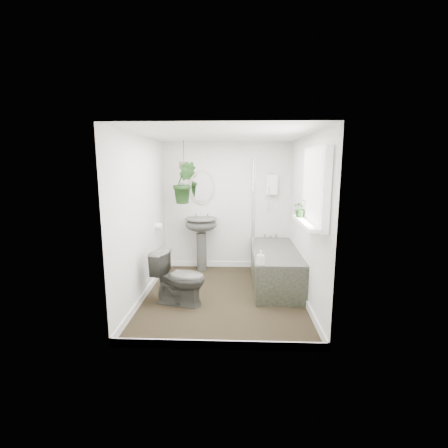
{
  "coord_description": "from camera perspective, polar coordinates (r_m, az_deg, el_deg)",
  "views": [
    {
      "loc": [
        0.19,
        -4.49,
        1.91
      ],
      "look_at": [
        0.0,
        0.15,
        1.05
      ],
      "focal_mm": 26.0,
      "sensor_mm": 36.0,
      "label": 1
    }
  ],
  "objects": [
    {
      "name": "oval_mirror",
      "position": [
        5.91,
        -3.91,
        6.5
      ],
      "size": [
        0.46,
        0.03,
        0.62
      ],
      "primitive_type": "ellipsoid",
      "color": "#B2AA9C",
      "rests_on": "wall_back"
    },
    {
      "name": "wall_sconce",
      "position": [
        5.96,
        -7.75,
        5.5
      ],
      "size": [
        0.04,
        0.04,
        0.22
      ],
      "primitive_type": "cylinder",
      "color": "black",
      "rests_on": "wall_back"
    },
    {
      "name": "bath_screen",
      "position": [
        5.52,
        5.25,
        3.9
      ],
      "size": [
        0.04,
        0.72,
        1.4
      ],
      "primitive_type": null,
      "color": "silver",
      "rests_on": "bathtub"
    },
    {
      "name": "ceiling",
      "position": [
        4.51,
        -0.08,
        15.59
      ],
      "size": [
        2.3,
        2.8,
        0.02
      ],
      "primitive_type": "cube",
      "color": "white",
      "rests_on": "ground"
    },
    {
      "name": "shower_box",
      "position": [
        5.87,
        8.37,
        6.88
      ],
      "size": [
        0.2,
        0.1,
        0.35
      ],
      "primitive_type": "cube",
      "color": "white",
      "rests_on": "wall_back"
    },
    {
      "name": "wall_left",
      "position": [
        4.75,
        -14.21,
        0.96
      ],
      "size": [
        0.02,
        2.8,
        2.3
      ],
      "primitive_type": "cube",
      "color": "white",
      "rests_on": "ground"
    },
    {
      "name": "bathtub",
      "position": [
        5.28,
        8.94,
        -7.5
      ],
      "size": [
        0.72,
        1.72,
        0.58
      ],
      "primitive_type": null,
      "color": "#40413C",
      "rests_on": "floor"
    },
    {
      "name": "hanging_pot",
      "position": [
        5.51,
        -7.06,
        10.23
      ],
      "size": [
        0.16,
        0.16,
        0.12
      ],
      "primitive_type": "cylinder",
      "color": "brown",
      "rests_on": "ceiling"
    },
    {
      "name": "toilet_roll_holder",
      "position": [
        5.44,
        -11.42,
        -0.41
      ],
      "size": [
        0.11,
        0.11,
        0.11
      ],
      "primitive_type": "cylinder",
      "rotation": [
        0.0,
        1.57,
        0.0
      ],
      "color": "white",
      "rests_on": "wall_left"
    },
    {
      "name": "toilet",
      "position": [
        4.56,
        -7.87,
        -9.33
      ],
      "size": [
        0.8,
        0.57,
        0.74
      ],
      "primitive_type": "imported",
      "rotation": [
        0.0,
        0.0,
        1.34
      ],
      "color": "#40413C",
      "rests_on": "floor"
    },
    {
      "name": "soap_bottle",
      "position": [
        4.39,
        6.47,
        -5.88
      ],
      "size": [
        0.11,
        0.11,
        0.2
      ],
      "primitive_type": "imported",
      "rotation": [
        0.0,
        0.0,
        0.23
      ],
      "color": "#2C2120",
      "rests_on": "bathtub"
    },
    {
      "name": "hanging_plant",
      "position": [
        5.52,
        -7.0,
        7.21
      ],
      "size": [
        0.43,
        0.37,
        0.7
      ],
      "primitive_type": "imported",
      "rotation": [
        0.0,
        0.0,
        0.15
      ],
      "color": "black",
      "rests_on": "ceiling"
    },
    {
      "name": "window_sill",
      "position": [
        3.94,
        14.48,
        0.21
      ],
      "size": [
        0.18,
        1.0,
        0.04
      ],
      "primitive_type": "cube",
      "color": "white",
      "rests_on": "wall_right"
    },
    {
      "name": "skirting",
      "position": [
        4.86,
        -0.07,
        -12.0
      ],
      "size": [
        2.3,
        2.8,
        0.1
      ],
      "primitive_type": "cube",
      "color": "white",
      "rests_on": "floor"
    },
    {
      "name": "window_blinds",
      "position": [
        3.89,
        15.13,
        6.3
      ],
      "size": [
        0.01,
        0.86,
        0.76
      ],
      "primitive_type": "cube",
      "color": "white",
      "rests_on": "wall_right"
    },
    {
      "name": "sill_plant",
      "position": [
        4.2,
        13.38,
        2.74
      ],
      "size": [
        0.24,
        0.22,
        0.23
      ],
      "primitive_type": "imported",
      "rotation": [
        0.0,
        0.0,
        0.23
      ],
      "color": "black",
      "rests_on": "window_sill"
    },
    {
      "name": "wall_front",
      "position": [
        3.18,
        -1.15,
        -3.36
      ],
      "size": [
        2.3,
        0.02,
        2.3
      ],
      "primitive_type": "cube",
      "color": "white",
      "rests_on": "ground"
    },
    {
      "name": "window_recess",
      "position": [
        3.9,
        15.78,
        6.28
      ],
      "size": [
        0.08,
        1.0,
        0.9
      ],
      "primitive_type": "cube",
      "color": "white",
      "rests_on": "wall_right"
    },
    {
      "name": "wall_right",
      "position": [
        4.65,
        14.35,
        0.77
      ],
      "size": [
        0.02,
        2.8,
        2.3
      ],
      "primitive_type": "cube",
      "color": "white",
      "rests_on": "ground"
    },
    {
      "name": "pedestal_sink",
      "position": [
        5.89,
        -3.98,
        -3.53
      ],
      "size": [
        0.67,
        0.61,
        0.97
      ],
      "primitive_type": null,
      "rotation": [
        0.0,
        0.0,
        0.26
      ],
      "color": "#40413C",
      "rests_on": "floor"
    },
    {
      "name": "wall_back",
      "position": [
        5.95,
        0.5,
        3.16
      ],
      "size": [
        2.3,
        0.02,
        2.3
      ],
      "primitive_type": "cube",
      "color": "white",
      "rests_on": "ground"
    },
    {
      "name": "floor",
      "position": [
        4.88,
        -0.07,
        -12.65
      ],
      "size": [
        2.3,
        2.8,
        0.02
      ],
      "primitive_type": "cube",
      "color": "black",
      "rests_on": "ground"
    }
  ]
}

